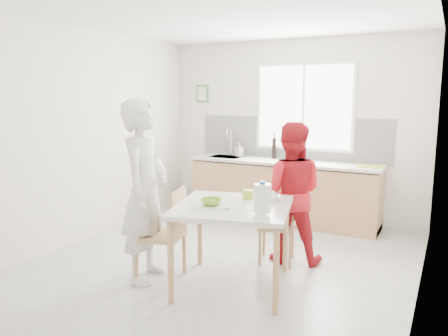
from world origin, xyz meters
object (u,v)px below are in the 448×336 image
Objects in this scene: person_red at (290,193)px; milk_jug at (263,198)px; chair_far at (278,220)px; bowl_green at (211,202)px; bowl_white at (267,198)px; wine_bottle_b at (295,150)px; person_white at (145,191)px; dining_table at (233,213)px; wine_bottle_a at (274,148)px; chair_left at (167,231)px.

person_red is 5.71× the size of milk_jug.
bowl_green is (-0.31, -0.98, 0.40)m from chair_far.
bowl_green reaches higher than bowl_white.
bowl_white is at bearing 45.80° from bowl_green.
wine_bottle_b is (-0.48, 1.57, 0.28)m from person_red.
person_white reaches higher than chair_far.
wine_bottle_a reaches higher than dining_table.
dining_table is 0.41m from bowl_white.
dining_table is 4.38× the size of wine_bottle_b.
person_red is 1.85m from wine_bottle_a.
bowl_green is 0.58m from bowl_white.
person_white reaches higher than person_red.
wine_bottle_a is (-0.82, 1.63, 0.29)m from person_red.
milk_jug is (1.04, -0.02, 0.45)m from chair_left.
dining_table is 0.92m from person_white.
dining_table is 0.71m from chair_left.
wine_bottle_b reaches higher than milk_jug.
chair_far is at bearing -77.62° from wine_bottle_b.
chair_far is at bearing -67.23° from wine_bottle_a.
dining_table is 1.56× the size of chair_far.
chair_left is at bearing -171.13° from bowl_green.
person_white is 0.71m from bowl_green.
wine_bottle_b is at bearing -28.27° from person_white.
dining_table is 0.24m from bowl_green.
chair_left is 0.46m from person_white.
wine_bottle_a is (-0.57, 2.55, 0.34)m from dining_table.
bowl_green is at bearing -122.49° from chair_far.
bowl_green is (0.69, 0.13, -0.06)m from person_white.
wine_bottle_a reaches higher than bowl_white.
chair_far is 0.35m from person_red.
chair_far is 1.91m from wine_bottle_a.
bowl_green is at bearing -89.05° from wine_bottle_b.
person_red is 7.07× the size of bowl_white.
bowl_white reaches higher than dining_table.
wine_bottle_b is (-0.61, 2.67, 0.09)m from milk_jug.
wine_bottle_b is at bearing 87.98° from milk_jug.
milk_jug is 0.92× the size of wine_bottle_b.
milk_jug is at bearing -102.91° from person_white.
chair_left is at bearing -141.64° from chair_far.
person_red is 4.94× the size of wine_bottle_a.
chair_left is 1.31m from chair_far.
chair_left is at bearing 164.33° from milk_jug.
milk_jug reaches higher than bowl_white.
milk_jug is at bearing 74.33° from chair_left.
chair_left is at bearing 35.38° from person_red.
chair_far is at bearing 128.36° from chair_left.
bowl_green is at bearing -81.60° from wine_bottle_a.
person_white is at bearing -165.16° from dining_table.
bowl_green is at bearing -94.07° from person_white.
person_red reaches higher than chair_left.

